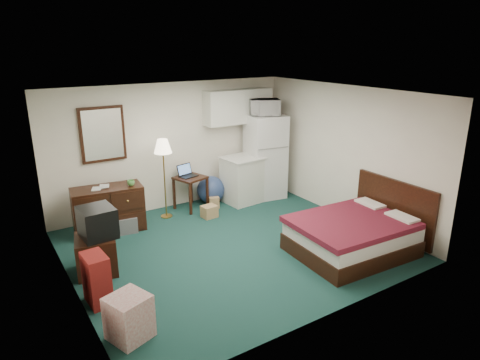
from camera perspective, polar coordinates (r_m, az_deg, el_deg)
floor at (r=7.19m, az=-1.08°, el=-8.77°), size 5.00×4.50×0.01m
ceiling at (r=6.47m, az=-1.22°, el=11.44°), size 5.00×4.50×0.01m
walls at (r=6.72m, az=-1.15°, el=0.79°), size 5.01×4.51×2.50m
mirror at (r=8.11m, az=-17.85°, el=5.82°), size 0.80×0.06×1.00m
upper_cabinets at (r=9.04m, az=-0.26°, el=9.79°), size 1.50×0.35×0.70m
headboard at (r=7.69m, az=19.81°, el=-3.59°), size 0.06×1.56×1.00m
dresser at (r=7.93m, az=-17.13°, el=-3.74°), size 1.26×0.69×0.82m
floor_lamp at (r=8.19m, az=-10.03°, el=0.13°), size 0.38×0.38×1.53m
desk at (r=8.67m, az=-6.58°, el=-1.68°), size 0.67×0.67×0.67m
exercise_ball at (r=8.96m, az=-3.91°, el=-1.29°), size 0.73×0.73×0.58m
kitchen_counter at (r=9.00m, az=0.62°, el=0.04°), size 0.91×0.72×0.94m
fridge at (r=9.20m, az=3.38°, el=3.17°), size 0.84×0.84×1.78m
bed at (r=7.08m, az=14.65°, el=-7.27°), size 1.86×1.49×0.57m
tv_stand at (r=6.67m, az=-18.61°, el=-9.37°), size 0.67×0.71×0.55m
suitcase at (r=5.90m, az=-18.57°, el=-12.44°), size 0.29×0.44×0.68m
retail_box at (r=5.23m, az=-14.58°, el=-17.29°), size 0.54×0.54×0.53m
file_bin at (r=7.90m, az=-15.10°, el=-5.73°), size 0.45×0.37×0.29m
cardboard_box_a at (r=8.28m, az=-4.12°, el=-4.21°), size 0.30×0.26×0.23m
cardboard_box_b at (r=8.77m, az=-3.54°, el=-2.91°), size 0.26×0.28×0.23m
laptop at (r=8.54m, az=-6.91°, el=1.20°), size 0.40×0.35×0.23m
crt_tv at (r=6.47m, az=-18.51°, el=-5.36°), size 0.50×0.54×0.44m
microwave at (r=8.94m, az=3.28°, el=9.90°), size 0.69×0.56×0.41m
book_a at (r=7.73m, az=-19.22°, el=-0.47°), size 0.15×0.07×0.21m
book_b at (r=7.80m, az=-18.31°, el=-0.17°), size 0.16×0.07×0.22m
mug at (r=7.76m, az=-14.35°, el=-0.28°), size 0.16×0.14×0.13m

